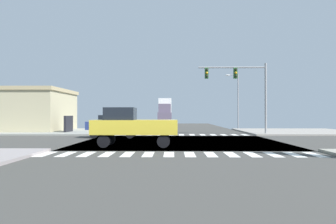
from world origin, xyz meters
The scene contains 11 objects.
ground centered at (0.00, 0.00, -0.03)m, with size 90.00×90.00×0.05m.
sidewalk_corner_ne centered at (13.00, 12.00, 0.07)m, with size 12.00×12.00×0.14m.
sidewalk_corner_nw centered at (-13.00, 12.00, 0.07)m, with size 12.00×12.00×0.14m.
crosswalk_near centered at (-0.25, -7.30, 0.00)m, with size 13.50×2.00×0.01m.
crosswalk_far centered at (-0.25, 7.30, 0.00)m, with size 13.50×2.00×0.01m.
traffic_signal_mast centered at (5.81, 7.39, 5.03)m, with size 6.48×0.55×6.82m.
street_lamp centered at (7.93, 19.64, 4.45)m, with size 1.78×0.32×7.35m.
bank_building centered at (-18.02, 13.18, 2.42)m, with size 12.08×9.09×4.82m.
sedan_crossing_2 centered at (-5.49, 3.50, 1.12)m, with size 4.30×1.80×1.88m.
box_truck_queued_2 centered at (-2.00, 34.55, 2.56)m, with size 2.40×7.20×4.85m.
pickup_trailing_1 centered at (-3.02, -3.50, 1.29)m, with size 5.10×2.00×2.35m.
Camera 1 is at (-0.56, -22.41, 1.93)m, focal length 33.47 mm.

